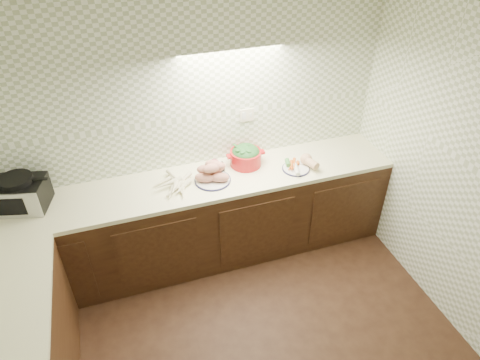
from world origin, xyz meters
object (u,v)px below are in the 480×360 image
object	(u,v)px
sweet_potato_plate	(212,173)
dutch_oven	(246,156)
onion_bowl	(216,166)
toaster_oven	(20,193)
parsnip_pile	(176,182)
veg_plate	(301,163)

from	to	relation	value
sweet_potato_plate	dutch_oven	size ratio (longest dim) A/B	0.91
onion_bowl	dutch_oven	xyz separation A→B (m)	(0.29, 0.00, 0.05)
toaster_oven	onion_bowl	size ratio (longest dim) A/B	2.93
sweet_potato_plate	dutch_oven	bearing A→B (deg)	21.78
toaster_oven	parsnip_pile	size ratio (longest dim) A/B	1.18
dutch_oven	veg_plate	distance (m)	0.51
sweet_potato_plate	veg_plate	xyz separation A→B (m)	(0.82, -0.06, -0.03)
toaster_oven	parsnip_pile	world-z (taller)	toaster_oven
veg_plate	toaster_oven	bearing A→B (deg)	175.43
parsnip_pile	sweet_potato_plate	xyz separation A→B (m)	(0.32, -0.02, 0.04)
dutch_oven	veg_plate	world-z (taller)	dutch_oven
parsnip_pile	toaster_oven	bearing A→B (deg)	174.82
veg_plate	dutch_oven	bearing A→B (deg)	156.51
parsnip_pile	onion_bowl	distance (m)	0.41
sweet_potato_plate	dutch_oven	xyz separation A→B (m)	(0.36, 0.14, 0.02)
parsnip_pile	sweet_potato_plate	size ratio (longest dim) A/B	1.19
dutch_oven	parsnip_pile	bearing A→B (deg)	-166.19
parsnip_pile	onion_bowl	xyz separation A→B (m)	(0.39, 0.12, 0.01)
onion_bowl	veg_plate	distance (m)	0.77
toaster_oven	veg_plate	size ratio (longest dim) A/B	1.49
toaster_oven	parsnip_pile	distance (m)	1.24
sweet_potato_plate	onion_bowl	world-z (taller)	sweet_potato_plate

